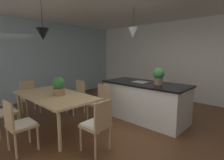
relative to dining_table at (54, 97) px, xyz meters
The scene contains 15 objects.
ground_plane 1.85m from the dining_table, 32.97° to the left, with size 10.00×8.40×0.04m, color brown.
wall_back_kitchen 4.48m from the dining_table, 71.07° to the left, with size 10.00×0.12×2.70m, color white.
window_wall_left_glazing 2.86m from the dining_table, 160.40° to the left, with size 0.06×8.40×2.70m, color #9EB7C6.
dining_table is the anchor object (origin of this frame).
chair_far_right 1.00m from the dining_table, 62.56° to the left, with size 0.42×0.42×0.87m.
chair_near_right 1.00m from the dining_table, 62.67° to the right, with size 0.41×0.41×0.87m.
chair_near_left 1.00m from the dining_table, 117.26° to the right, with size 0.40×0.40×0.87m.
chair_far_left 1.00m from the dining_table, 117.16° to the left, with size 0.42×0.42×0.87m.
chair_kitchen_end 1.38m from the dining_table, ahead, with size 0.42×0.42×0.87m.
chair_window_end 1.38m from the dining_table, behind, with size 0.40×0.40×0.87m.
kitchen_island 2.10m from the dining_table, 56.92° to the left, with size 2.03×0.94×0.91m.
pendant_over_table 1.33m from the dining_table, 140.42° to the right, with size 0.25×0.25×0.83m.
pendant_over_island_main 2.38m from the dining_table, 66.89° to the left, with size 0.24×0.24×0.73m.
potted_plant_on_island 2.33m from the dining_table, 49.78° to the left, with size 0.25×0.25×0.38m.
potted_plant_on_table 0.29m from the dining_table, 20.60° to the left, with size 0.26×0.26×0.38m.
Camera 1 is at (1.90, -2.67, 1.59)m, focal length 27.41 mm.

